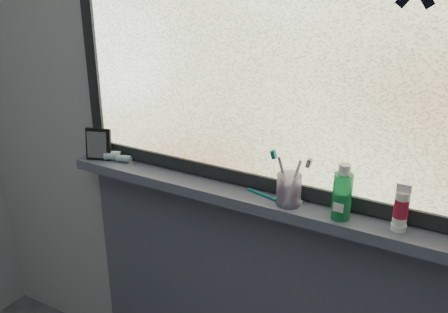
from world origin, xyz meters
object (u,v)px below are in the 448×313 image
toothbrush_cup (289,190)px  vanity_mirror (99,144)px  mouthwash_bottle (342,192)px  cream_tube (401,206)px

toothbrush_cup → vanity_mirror: bearing=-179.7°
mouthwash_bottle → cream_tube: size_ratio=1.41×
mouthwash_bottle → cream_tube: (0.17, 0.02, -0.01)m
vanity_mirror → toothbrush_cup: vanity_mirror is taller
vanity_mirror → mouthwash_bottle: mouthwash_bottle is taller
toothbrush_cup → cream_tube: (0.35, 0.01, 0.03)m
vanity_mirror → mouthwash_bottle: 1.00m
vanity_mirror → toothbrush_cup: 0.82m
toothbrush_cup → cream_tube: cream_tube is taller
toothbrush_cup → cream_tube: size_ratio=1.01×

